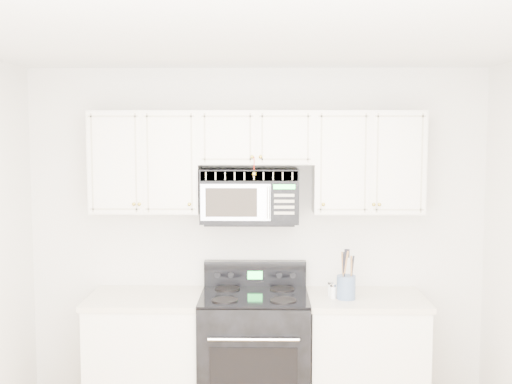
{
  "coord_description": "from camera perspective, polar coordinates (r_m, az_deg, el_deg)",
  "views": [
    {
      "loc": [
        0.07,
        -3.16,
        2.11
      ],
      "look_at": [
        0.0,
        1.3,
        1.7
      ],
      "focal_mm": 45.0,
      "sensor_mm": 36.0,
      "label": 1
    }
  ],
  "objects": [
    {
      "name": "range",
      "position": [
        4.86,
        -0.14,
        -14.26
      ],
      "size": [
        0.78,
        0.71,
        1.13
      ],
      "color": "black",
      "rests_on": "ground"
    },
    {
      "name": "base_cabinet_left",
      "position": [
        4.97,
        -9.54,
        -14.58
      ],
      "size": [
        0.86,
        0.65,
        0.92
      ],
      "color": "white",
      "rests_on": "ground"
    },
    {
      "name": "room",
      "position": [
        3.26,
        -0.36,
        -9.11
      ],
      "size": [
        3.51,
        3.51,
        2.61
      ],
      "color": "brown",
      "rests_on": "ground"
    },
    {
      "name": "microwave",
      "position": [
        4.75,
        -0.57,
        -0.3
      ],
      "size": [
        0.72,
        0.41,
        0.4
      ],
      "color": "black",
      "rests_on": "ground"
    },
    {
      "name": "shaker_pepper",
      "position": [
        4.76,
        6.66,
        -8.56
      ],
      "size": [
        0.04,
        0.04,
        0.11
      ],
      "color": "white",
      "rests_on": "base_cabinet_right"
    },
    {
      "name": "utensil_crock",
      "position": [
        4.7,
        8.01,
        -8.27
      ],
      "size": [
        0.14,
        0.14,
        0.36
      ],
      "color": "slate",
      "rests_on": "base_cabinet_right"
    },
    {
      "name": "shaker_salt",
      "position": [
        4.7,
        6.87,
        -8.75
      ],
      "size": [
        0.04,
        0.04,
        0.1
      ],
      "color": "white",
      "rests_on": "base_cabinet_right"
    },
    {
      "name": "base_cabinet_right",
      "position": [
        4.95,
        9.64,
        -14.68
      ],
      "size": [
        0.86,
        0.65,
        0.92
      ],
      "color": "white",
      "rests_on": "ground"
    },
    {
      "name": "upper_cabinets",
      "position": [
        4.75,
        0.05,
        3.15
      ],
      "size": [
        2.44,
        0.37,
        0.75
      ],
      "color": "white",
      "rests_on": "ground"
    }
  ]
}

